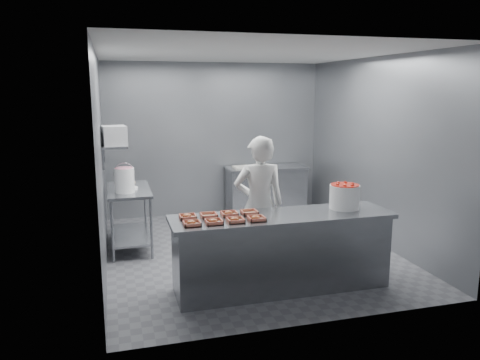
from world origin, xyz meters
name	(u,v)px	position (x,y,z in m)	size (l,w,h in m)	color
floor	(249,251)	(0.00, 0.00, 0.00)	(4.50, 4.50, 0.00)	#4C4C51
ceiling	(250,53)	(0.00, 0.00, 2.80)	(4.50, 4.50, 0.00)	white
wall_back	(215,139)	(0.00, 2.25, 1.40)	(4.00, 0.04, 2.80)	slate
wall_left	(101,162)	(-2.00, 0.00, 1.40)	(0.04, 4.50, 2.80)	slate
wall_right	(375,151)	(2.00, 0.00, 1.40)	(0.04, 4.50, 2.80)	slate
service_counter	(282,252)	(0.00, -1.35, 0.45)	(2.60, 0.70, 0.90)	slate
prep_table	(130,209)	(-1.65, 0.60, 0.59)	(0.60, 1.20, 0.90)	slate
back_counter	(266,190)	(0.90, 1.90, 0.45)	(1.50, 0.60, 0.90)	slate
wall_shelf	(114,145)	(-1.82, 0.60, 1.55)	(0.35, 0.90, 0.03)	slate
tray_0	(192,223)	(-1.08, -1.49, 0.92)	(0.19, 0.18, 0.06)	tan
tray_1	(214,221)	(-0.84, -1.49, 0.92)	(0.19, 0.18, 0.06)	tan
tray_2	(235,220)	(-0.60, -1.49, 0.92)	(0.19, 0.18, 0.06)	tan
tray_3	(256,218)	(-0.36, -1.49, 0.92)	(0.19, 0.18, 0.06)	tan
tray_4	(188,216)	(-1.08, -1.21, 0.92)	(0.19, 0.18, 0.06)	tan
tray_5	(209,215)	(-0.84, -1.21, 0.92)	(0.19, 0.18, 0.04)	tan
tray_6	(229,213)	(-0.60, -1.21, 0.92)	(0.19, 0.18, 0.06)	tan
tray_7	(249,212)	(-0.36, -1.21, 0.92)	(0.19, 0.18, 0.04)	tan
worker	(259,205)	(-0.09, -0.75, 0.88)	(0.64, 0.42, 1.76)	silver
strawberry_tub	(345,196)	(0.82, -1.28, 1.06)	(0.36, 0.36, 0.30)	white
glaze_bucket	(124,180)	(-1.71, 0.35, 1.08)	(0.29, 0.27, 0.42)	white
bucket_lid	(126,188)	(-1.68, 0.56, 0.91)	(0.32, 0.32, 0.03)	white
rag	(131,182)	(-1.60, 1.04, 0.91)	(0.13, 0.11, 0.02)	#CCB28C
appliance	(114,136)	(-1.82, 0.38, 1.70)	(0.31, 0.36, 0.27)	gray
paper_stack	(242,167)	(0.42, 1.90, 0.92)	(0.30, 0.22, 0.04)	silver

